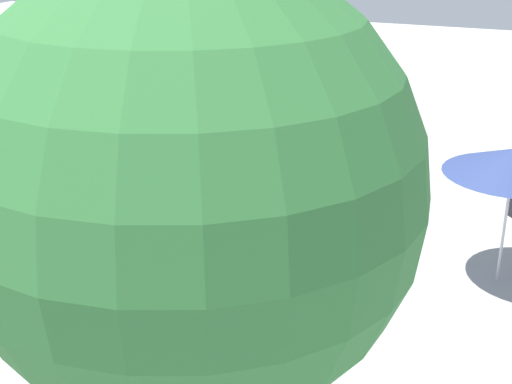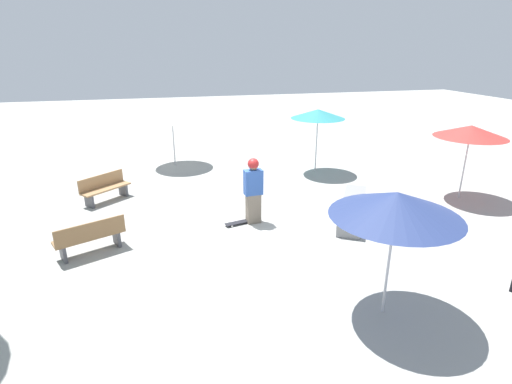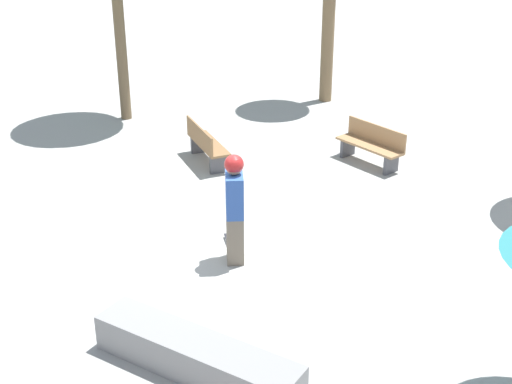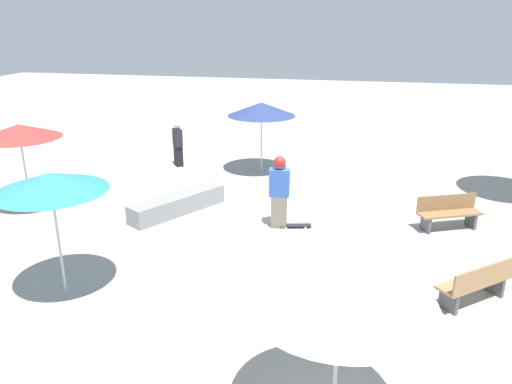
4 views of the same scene
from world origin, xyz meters
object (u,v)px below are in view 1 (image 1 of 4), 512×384
(shade_umbrella_red, at_px, (333,69))
(shade_umbrella_teal, at_px, (130,82))
(skater_main, at_px, (227,216))
(palm_tree_right, at_px, (190,194))
(skateboard, at_px, (220,275))
(concrete_ledge, at_px, (300,201))

(shade_umbrella_red, xyz_separation_m, shade_umbrella_teal, (-3.46, 3.83, 0.07))
(skater_main, height_order, shade_umbrella_red, shade_umbrella_red)
(skater_main, height_order, shade_umbrella_teal, shade_umbrella_teal)
(shade_umbrella_red, bearing_deg, palm_tree_right, -166.88)
(skateboard, distance_m, shade_umbrella_teal, 6.07)
(skateboard, bearing_deg, shade_umbrella_teal, -147.43)
(concrete_ledge, height_order, shade_umbrella_red, shade_umbrella_red)
(palm_tree_right, bearing_deg, skater_main, 23.38)
(shade_umbrella_red, bearing_deg, shade_umbrella_teal, 132.17)
(shade_umbrella_red, relative_size, shade_umbrella_teal, 0.97)
(skateboard, height_order, palm_tree_right, palm_tree_right)
(concrete_ledge, distance_m, palm_tree_right, 11.15)
(skater_main, xyz_separation_m, concrete_ledge, (2.85, -0.37, -0.75))
(skateboard, relative_size, shade_umbrella_red, 0.35)
(skater_main, height_order, skateboard, skater_main)
(skater_main, relative_size, concrete_ledge, 0.67)
(skater_main, distance_m, concrete_ledge, 2.97)
(skateboard, height_order, shade_umbrella_red, shade_umbrella_red)
(shade_umbrella_red, bearing_deg, concrete_ledge, -171.95)
(shade_umbrella_red, relative_size, palm_tree_right, 0.40)
(concrete_ledge, relative_size, palm_tree_right, 0.47)
(skateboard, xyz_separation_m, concrete_ledge, (3.27, -0.33, 0.19))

